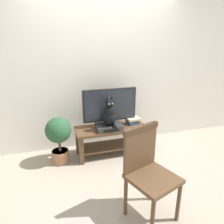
{
  "coord_description": "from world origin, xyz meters",
  "views": [
    {
      "loc": [
        -0.87,
        -2.39,
        1.77
      ],
      "look_at": [
        0.0,
        0.49,
        0.74
      ],
      "focal_mm": 33.56,
      "sensor_mm": 36.0,
      "label": 1
    }
  ],
  "objects_px": {
    "tv": "(110,107)",
    "media_box": "(109,127)",
    "potted_plant": "(59,135)",
    "tv_stand": "(111,135)",
    "book_stack": "(133,121)",
    "wooden_chair": "(147,167)",
    "cat": "(109,114)"
  },
  "relations": [
    {
      "from": "tv",
      "to": "media_box",
      "type": "bearing_deg",
      "value": -111.52
    },
    {
      "from": "potted_plant",
      "to": "tv_stand",
      "type": "bearing_deg",
      "value": 1.43
    },
    {
      "from": "book_stack",
      "to": "tv",
      "type": "bearing_deg",
      "value": 175.3
    },
    {
      "from": "tv",
      "to": "media_box",
      "type": "xyz_separation_m",
      "value": [
        -0.06,
        -0.14,
        -0.28
      ]
    },
    {
      "from": "book_stack",
      "to": "wooden_chair",
      "type": "bearing_deg",
      "value": -106.19
    },
    {
      "from": "media_box",
      "to": "tv_stand",
      "type": "bearing_deg",
      "value": 50.73
    },
    {
      "from": "wooden_chair",
      "to": "tv_stand",
      "type": "bearing_deg",
      "value": 89.73
    },
    {
      "from": "tv",
      "to": "cat",
      "type": "relative_size",
      "value": 1.83
    },
    {
      "from": "wooden_chair",
      "to": "tv",
      "type": "bearing_deg",
      "value": 89.75
    },
    {
      "from": "tv",
      "to": "media_box",
      "type": "height_order",
      "value": "tv"
    },
    {
      "from": "wooden_chair",
      "to": "potted_plant",
      "type": "distance_m",
      "value": 1.52
    },
    {
      "from": "media_box",
      "to": "potted_plant",
      "type": "relative_size",
      "value": 0.55
    },
    {
      "from": "media_box",
      "to": "wooden_chair",
      "type": "xyz_separation_m",
      "value": [
        0.05,
        -1.24,
        0.06
      ]
    },
    {
      "from": "tv",
      "to": "wooden_chair",
      "type": "relative_size",
      "value": 0.87
    },
    {
      "from": "media_box",
      "to": "tv",
      "type": "bearing_deg",
      "value": 68.48
    },
    {
      "from": "tv",
      "to": "cat",
      "type": "bearing_deg",
      "value": -109.36
    },
    {
      "from": "tv_stand",
      "to": "tv",
      "type": "distance_m",
      "value": 0.47
    },
    {
      "from": "book_stack",
      "to": "potted_plant",
      "type": "height_order",
      "value": "potted_plant"
    },
    {
      "from": "tv_stand",
      "to": "book_stack",
      "type": "bearing_deg",
      "value": 6.1
    },
    {
      "from": "tv",
      "to": "wooden_chair",
      "type": "distance_m",
      "value": 1.39
    },
    {
      "from": "cat",
      "to": "wooden_chair",
      "type": "distance_m",
      "value": 1.23
    },
    {
      "from": "tv_stand",
      "to": "wooden_chair",
      "type": "height_order",
      "value": "wooden_chair"
    },
    {
      "from": "tv",
      "to": "wooden_chair",
      "type": "bearing_deg",
      "value": -90.25
    },
    {
      "from": "tv",
      "to": "book_stack",
      "type": "height_order",
      "value": "tv"
    },
    {
      "from": "media_box",
      "to": "potted_plant",
      "type": "xyz_separation_m",
      "value": [
        -0.76,
        0.05,
        -0.06
      ]
    },
    {
      "from": "tv",
      "to": "media_box",
      "type": "distance_m",
      "value": 0.32
    },
    {
      "from": "media_box",
      "to": "cat",
      "type": "height_order",
      "value": "cat"
    },
    {
      "from": "media_box",
      "to": "book_stack",
      "type": "height_order",
      "value": "book_stack"
    },
    {
      "from": "tv",
      "to": "potted_plant",
      "type": "bearing_deg",
      "value": -173.48
    },
    {
      "from": "tv_stand",
      "to": "potted_plant",
      "type": "height_order",
      "value": "potted_plant"
    },
    {
      "from": "tv_stand",
      "to": "media_box",
      "type": "height_order",
      "value": "media_box"
    },
    {
      "from": "cat",
      "to": "book_stack",
      "type": "height_order",
      "value": "cat"
    }
  ]
}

